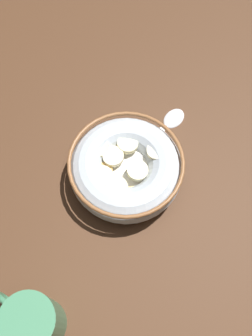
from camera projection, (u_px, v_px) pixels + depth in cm
name	position (u px, v px, depth cm)	size (l,w,h in cm)	color
ground_plane	(126.00, 178.00, 63.06)	(119.69, 119.69, 2.00)	#472B19
cereal_bowl	(126.00, 168.00, 59.50)	(17.24, 17.24, 5.36)	#B2BCC6
spoon	(168.00, 124.00, 65.59)	(3.33, 13.48, 0.80)	silver
coffee_mug	(33.00, 322.00, 49.03)	(9.82, 6.79, 9.39)	#3F7F59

